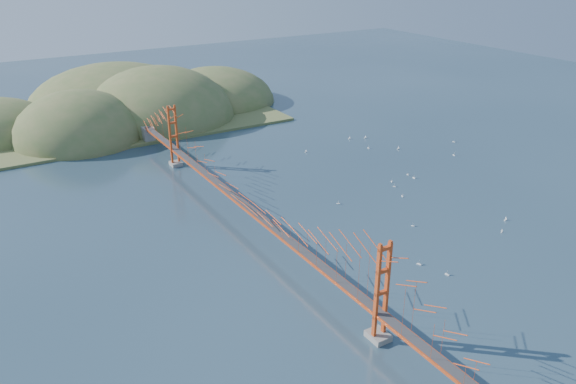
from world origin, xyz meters
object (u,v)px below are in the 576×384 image
sailboat_0 (419,264)px  sailboat_2 (506,219)px  sailboat_1 (394,186)px  bridge (247,184)px

sailboat_0 → sailboat_2: sailboat_0 is taller
sailboat_0 → sailboat_1: bearing=56.1°
sailboat_0 → sailboat_1: sailboat_0 is taller
sailboat_0 → sailboat_1: 25.98m
bridge → sailboat_0: bridge is taller
sailboat_2 → sailboat_1: size_ratio=1.11×
bridge → sailboat_2: bridge is taller
sailboat_2 → sailboat_1: 19.60m
bridge → sailboat_0: (14.34, -21.16, -6.85)m
bridge → sailboat_1: bearing=0.8°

